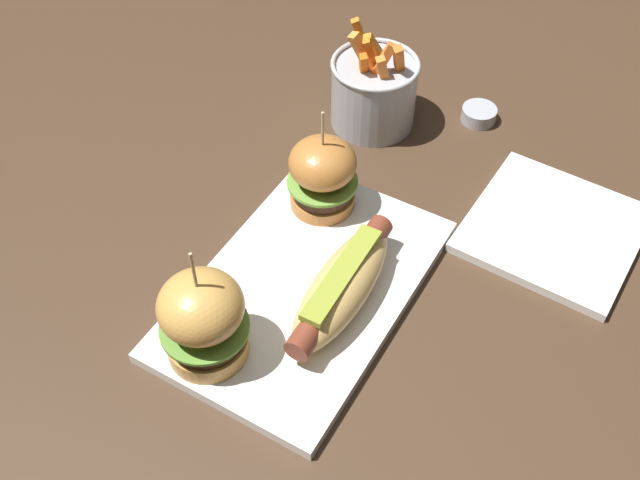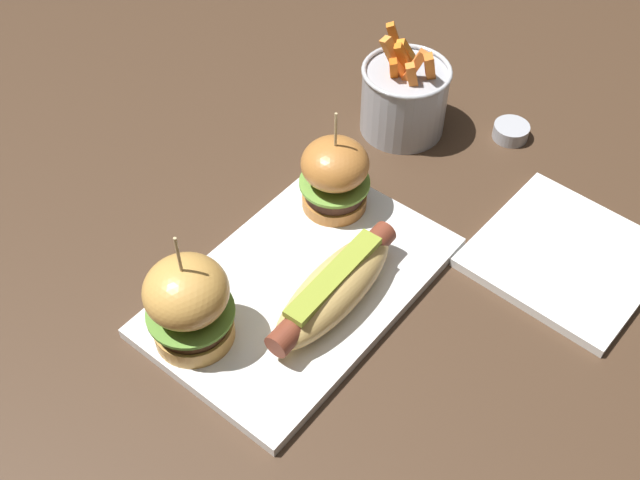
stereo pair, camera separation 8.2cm
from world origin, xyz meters
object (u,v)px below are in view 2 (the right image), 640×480
object	(u,v)px
platter_main	(301,286)
side_plate	(566,256)
fries_bucket	(404,97)
hot_dog	(332,289)
slider_right	(335,175)
slider_left	(189,304)
sauce_ramekin	(511,131)

from	to	relation	value
platter_main	side_plate	size ratio (longest dim) A/B	1.78
platter_main	fries_bucket	world-z (taller)	fries_bucket
platter_main	hot_dog	size ratio (longest dim) A/B	1.72
hot_dog	slider_right	bearing A→B (deg)	37.24
platter_main	slider_right	bearing A→B (deg)	21.12
slider_left	slider_right	xyz separation A→B (m)	(0.24, 0.01, -0.01)
slider_right	fries_bucket	world-z (taller)	slider_right
hot_dog	side_plate	distance (m)	0.28
hot_dog	slider_left	distance (m)	0.15
hot_dog	slider_right	size ratio (longest dim) A/B	1.41
fries_bucket	slider_left	bearing A→B (deg)	-175.58
slider_left	slider_right	world-z (taller)	slider_left
slider_left	fries_bucket	bearing A→B (deg)	4.42
slider_left	side_plate	distance (m)	0.43
hot_dog	fries_bucket	distance (m)	0.33
slider_right	slider_left	bearing A→B (deg)	-178.79
slider_left	side_plate	world-z (taller)	slider_left
platter_main	side_plate	distance (m)	0.31
hot_dog	sauce_ramekin	world-z (taller)	hot_dog
fries_bucket	slider_right	bearing A→B (deg)	-171.42
platter_main	slider_left	distance (m)	0.14
slider_right	side_plate	xyz separation A→B (m)	(0.11, -0.25, -0.06)
slider_right	side_plate	bearing A→B (deg)	-67.20
slider_left	fries_bucket	distance (m)	0.42
slider_left	sauce_ramekin	xyz separation A→B (m)	(0.50, -0.09, -0.06)
platter_main	sauce_ramekin	bearing A→B (deg)	-7.86
slider_right	fries_bucket	bearing A→B (deg)	8.58
side_plate	hot_dog	bearing A→B (deg)	144.39
hot_dog	sauce_ramekin	bearing A→B (deg)	-0.88
hot_dog	slider_right	distance (m)	0.15
fries_bucket	side_plate	world-z (taller)	fries_bucket
platter_main	slider_left	world-z (taller)	slider_left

